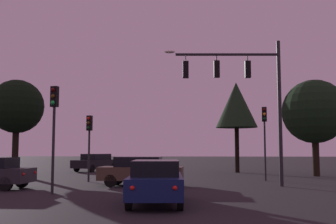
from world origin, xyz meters
TOP-DOWN VIEW (x-y plane):
  - ground_plane at (0.00, 24.50)m, footprint 168.00×168.00m
  - traffic_signal_mast_arm at (3.74, 15.55)m, footprint 6.13×0.66m
  - traffic_light_corner_left at (5.38, 19.47)m, footprint 0.32×0.36m
  - traffic_light_corner_right at (-4.94, 11.24)m, footprint 0.34×0.37m
  - traffic_light_median at (-5.18, 17.96)m, footprint 0.34×0.38m
  - car_nearside_lane at (-0.21, 8.36)m, footprint 2.09×4.52m
  - car_crossing_right at (-1.72, 15.35)m, footprint 4.44×1.89m
  - car_far_lane at (-7.73, 29.68)m, footprint 3.42×4.84m
  - tree_behind_sign at (9.72, 24.08)m, footprint 4.61×4.61m
  - tree_center_horizon at (-12.40, 23.89)m, footprint 4.07×4.07m
  - tree_right_cluster at (4.55, 28.40)m, footprint 3.47×3.47m

SIDE VIEW (x-z plane):
  - ground_plane at x=0.00m, z-range 0.00..0.00m
  - car_crossing_right at x=-1.72m, z-range 0.04..1.56m
  - car_nearside_lane at x=-0.21m, z-range 0.04..1.56m
  - car_far_lane at x=-7.73m, z-range 0.04..1.56m
  - traffic_light_median at x=-5.18m, z-range 0.83..4.75m
  - traffic_light_corner_left at x=5.38m, z-range 0.93..5.45m
  - traffic_light_corner_right at x=-4.94m, z-range 0.95..5.58m
  - tree_behind_sign at x=9.72m, z-range 1.15..8.10m
  - tree_center_horizon at x=-12.40m, z-range 1.52..8.71m
  - traffic_signal_mast_arm at x=3.74m, z-range 1.43..9.08m
  - tree_right_cluster at x=4.55m, z-range 1.83..9.38m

